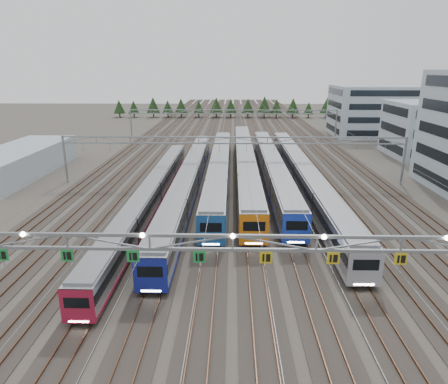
{
  "coord_description": "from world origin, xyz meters",
  "views": [
    {
      "loc": [
        -0.05,
        -24.49,
        18.44
      ],
      "look_at": [
        -1.1,
        23.78,
        3.5
      ],
      "focal_mm": 32.0,
      "sensor_mm": 36.0,
      "label": 1
    }
  ],
  "objects_px": {
    "train_c": "(220,168)",
    "train_f": "(303,174)",
    "train_a": "(152,193)",
    "depot_bldg_mid": "(425,129)",
    "gantry_far": "(233,115)",
    "train_e": "(272,167)",
    "depot_bldg_north": "(373,111)",
    "west_shed": "(18,162)",
    "gantry_near": "(232,246)",
    "train_d": "(245,162)",
    "train_b": "(189,179)",
    "gantry_mid": "(233,146)"
  },
  "relations": [
    {
      "from": "train_a",
      "to": "train_e",
      "type": "bearing_deg",
      "value": 37.88
    },
    {
      "from": "train_a",
      "to": "west_shed",
      "type": "relative_size",
      "value": 1.86
    },
    {
      "from": "train_b",
      "to": "gantry_far",
      "type": "bearing_deg",
      "value": 82.32
    },
    {
      "from": "gantry_near",
      "to": "depot_bldg_mid",
      "type": "relative_size",
      "value": 3.52
    },
    {
      "from": "train_a",
      "to": "depot_bldg_mid",
      "type": "height_order",
      "value": "depot_bldg_mid"
    },
    {
      "from": "west_shed",
      "to": "train_f",
      "type": "bearing_deg",
      "value": -8.45
    },
    {
      "from": "train_d",
      "to": "depot_bldg_north",
      "type": "height_order",
      "value": "depot_bldg_north"
    },
    {
      "from": "train_c",
      "to": "gantry_near",
      "type": "relative_size",
      "value": 0.98
    },
    {
      "from": "train_e",
      "to": "gantry_far",
      "type": "distance_m",
      "value": 43.46
    },
    {
      "from": "train_b",
      "to": "train_a",
      "type": "bearing_deg",
      "value": -123.94
    },
    {
      "from": "gantry_mid",
      "to": "gantry_far",
      "type": "distance_m",
      "value": 45.0
    },
    {
      "from": "train_c",
      "to": "train_f",
      "type": "relative_size",
      "value": 0.87
    },
    {
      "from": "train_e",
      "to": "gantry_near",
      "type": "xyz_separation_m",
      "value": [
        -6.8,
        -42.39,
        4.83
      ]
    },
    {
      "from": "depot_bldg_north",
      "to": "west_shed",
      "type": "relative_size",
      "value": 0.73
    },
    {
      "from": "train_c",
      "to": "west_shed",
      "type": "bearing_deg",
      "value": 174.01
    },
    {
      "from": "train_b",
      "to": "west_shed",
      "type": "xyz_separation_m",
      "value": [
        -32.14,
        10.25,
        0.24
      ]
    },
    {
      "from": "train_e",
      "to": "gantry_mid",
      "type": "height_order",
      "value": "gantry_mid"
    },
    {
      "from": "train_a",
      "to": "depot_bldg_mid",
      "type": "bearing_deg",
      "value": 33.33
    },
    {
      "from": "train_f",
      "to": "depot_bldg_mid",
      "type": "bearing_deg",
      "value": 39.76
    },
    {
      "from": "train_b",
      "to": "gantry_mid",
      "type": "xyz_separation_m",
      "value": [
        6.75,
        5.05,
        4.26
      ]
    },
    {
      "from": "train_e",
      "to": "train_f",
      "type": "relative_size",
      "value": 0.87
    },
    {
      "from": "train_f",
      "to": "west_shed",
      "type": "bearing_deg",
      "value": 171.55
    },
    {
      "from": "train_e",
      "to": "west_shed",
      "type": "bearing_deg",
      "value": 176.32
    },
    {
      "from": "train_c",
      "to": "train_f",
      "type": "xyz_separation_m",
      "value": [
        13.5,
        -3.6,
        -0.05
      ]
    },
    {
      "from": "train_d",
      "to": "depot_bldg_mid",
      "type": "xyz_separation_m",
      "value": [
        39.43,
        16.81,
        3.55
      ]
    },
    {
      "from": "gantry_far",
      "to": "depot_bldg_mid",
      "type": "xyz_separation_m",
      "value": [
        41.68,
        -21.93,
        -0.54
      ]
    },
    {
      "from": "train_b",
      "to": "train_c",
      "type": "relative_size",
      "value": 1.1
    },
    {
      "from": "train_e",
      "to": "depot_bldg_mid",
      "type": "distance_m",
      "value": 40.81
    },
    {
      "from": "train_e",
      "to": "gantry_far",
      "type": "bearing_deg",
      "value": 98.98
    },
    {
      "from": "train_d",
      "to": "west_shed",
      "type": "distance_m",
      "value": 41.16
    },
    {
      "from": "train_d",
      "to": "depot_bldg_mid",
      "type": "relative_size",
      "value": 4.03
    },
    {
      "from": "depot_bldg_north",
      "to": "train_b",
      "type": "bearing_deg",
      "value": -129.27
    },
    {
      "from": "train_d",
      "to": "gantry_mid",
      "type": "relative_size",
      "value": 1.14
    },
    {
      "from": "train_e",
      "to": "train_b",
      "type": "bearing_deg",
      "value": -151.55
    },
    {
      "from": "gantry_near",
      "to": "west_shed",
      "type": "bearing_deg",
      "value": 130.6
    },
    {
      "from": "train_a",
      "to": "train_f",
      "type": "relative_size",
      "value": 0.88
    },
    {
      "from": "gantry_mid",
      "to": "gantry_far",
      "type": "bearing_deg",
      "value": 90.0
    },
    {
      "from": "train_e",
      "to": "train_f",
      "type": "bearing_deg",
      "value": -45.08
    },
    {
      "from": "gantry_near",
      "to": "gantry_far",
      "type": "xyz_separation_m",
      "value": [
        0.05,
        85.12,
        -0.7
      ]
    },
    {
      "from": "train_c",
      "to": "depot_bldg_north",
      "type": "height_order",
      "value": "depot_bldg_north"
    },
    {
      "from": "train_d",
      "to": "gantry_near",
      "type": "xyz_separation_m",
      "value": [
        -2.3,
        -46.38,
        4.78
      ]
    },
    {
      "from": "depot_bldg_mid",
      "to": "train_b",
      "type": "bearing_deg",
      "value": -149.86
    },
    {
      "from": "depot_bldg_mid",
      "to": "train_d",
      "type": "bearing_deg",
      "value": -156.91
    },
    {
      "from": "gantry_far",
      "to": "train_e",
      "type": "bearing_deg",
      "value": -81.02
    },
    {
      "from": "train_d",
      "to": "depot_bldg_north",
      "type": "relative_size",
      "value": 2.93
    },
    {
      "from": "train_c",
      "to": "train_e",
      "type": "xyz_separation_m",
      "value": [
        9.0,
        0.91,
        -0.0
      ]
    },
    {
      "from": "depot_bldg_north",
      "to": "west_shed",
      "type": "height_order",
      "value": "depot_bldg_north"
    },
    {
      "from": "train_c",
      "to": "gantry_near",
      "type": "xyz_separation_m",
      "value": [
        2.2,
        -41.47,
        4.83
      ]
    },
    {
      "from": "gantry_mid",
      "to": "depot_bldg_mid",
      "type": "xyz_separation_m",
      "value": [
        41.68,
        23.07,
        -0.54
      ]
    },
    {
      "from": "train_b",
      "to": "train_e",
      "type": "height_order",
      "value": "train_e"
    }
  ]
}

